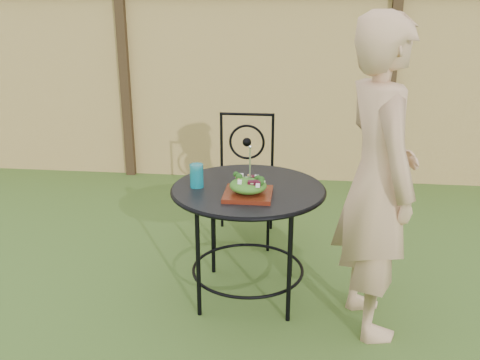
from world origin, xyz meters
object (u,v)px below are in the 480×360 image
Objects in this scene: patio_table at (248,209)px; diner at (378,180)px; salad_plate at (248,194)px; patio_chair at (245,175)px.

patio_table is 0.80m from diner.
salad_plate is (-0.70, 0.07, -0.13)m from diner.
patio_chair is 1.06m from salad_plate.
diner reaches higher than patio_chair.
patio_table is 0.89m from patio_chair.
patio_chair is at bearing 97.39° from patio_table.
patio_chair is at bearing 97.10° from salad_plate.
diner is (0.71, -0.22, 0.28)m from patio_table.
patio_table is 0.97× the size of patio_chair.
patio_chair is (-0.11, 0.88, -0.08)m from patio_table.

